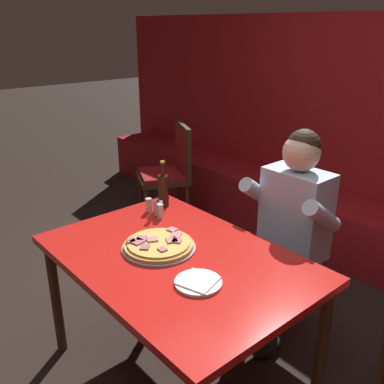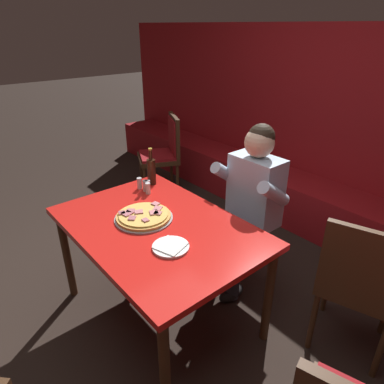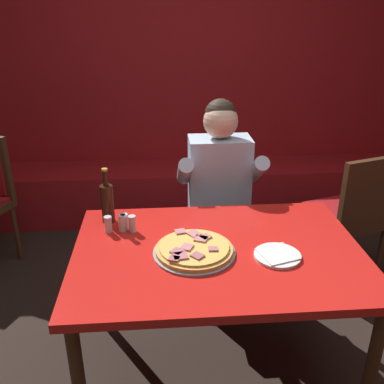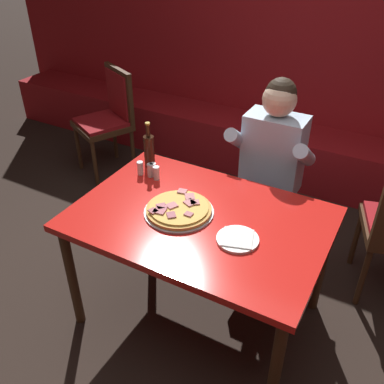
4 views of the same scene
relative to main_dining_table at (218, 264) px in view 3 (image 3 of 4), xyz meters
name	(u,v)px [view 3 (image 3 of 4)]	position (x,y,z in m)	size (l,w,h in m)	color
ground_plane	(215,370)	(0.00, 0.00, -0.67)	(24.00, 24.00, 0.00)	black
booth_wall_panel	(187,104)	(0.00, 2.18, 0.28)	(6.80, 0.16, 1.90)	maroon
booth_bench	(189,191)	(0.00, 1.86, -0.44)	(6.46, 0.48, 0.46)	maroon
main_dining_table	(218,264)	(0.00, 0.00, 0.00)	(1.33, 0.92, 0.75)	#422816
pizza	(194,250)	(-0.11, -0.02, 0.10)	(0.37, 0.37, 0.05)	#9E9EA3
plate_white_paper	(277,255)	(0.25, -0.08, 0.09)	(0.21, 0.21, 0.02)	white
beer_bottle	(107,202)	(-0.53, 0.32, 0.19)	(0.07, 0.07, 0.29)	black
shaker_black_pepper	(124,222)	(-0.44, 0.23, 0.12)	(0.04, 0.04, 0.09)	silver
shaker_oregano	(122,224)	(-0.45, 0.21, 0.12)	(0.04, 0.04, 0.09)	silver
shaker_red_pepper_flakes	(108,225)	(-0.52, 0.20, 0.12)	(0.04, 0.04, 0.09)	silver
shaker_parmesan	(132,225)	(-0.40, 0.20, 0.12)	(0.04, 0.04, 0.09)	silver
diner_seated_blue_shirt	(221,194)	(0.11, 0.71, 0.03)	(0.53, 0.53, 1.27)	black
dining_chair_near_left	(353,210)	(0.99, 0.72, -0.11)	(0.55, 0.55, 0.95)	#422816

